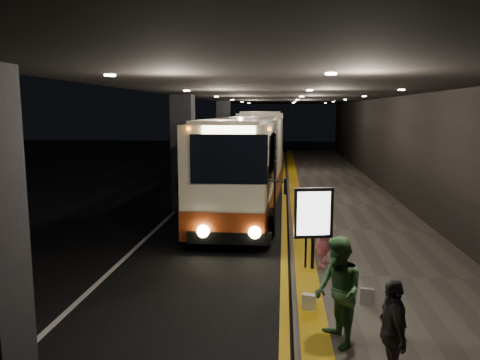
{
  "coord_description": "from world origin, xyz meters",
  "views": [
    {
      "loc": [
        2.29,
        -13.43,
        3.82
      ],
      "look_at": [
        0.97,
        0.72,
        1.7
      ],
      "focal_mm": 35.0,
      "sensor_mm": 36.0,
      "label": 1
    }
  ],
  "objects_px": {
    "coach_main": "(246,169)",
    "passenger_waiting_green": "(338,291)",
    "bag_polka": "(367,296)",
    "bag_plain": "(309,302)",
    "info_sign": "(314,215)",
    "coach_second": "(264,143)",
    "passenger_waiting_grey": "(392,333)",
    "stanchion_post": "(306,245)",
    "passenger_boarding": "(325,232)"
  },
  "relations": [
    {
      "from": "coach_main",
      "to": "stanchion_post",
      "type": "distance_m",
      "value": 6.92
    },
    {
      "from": "bag_plain",
      "to": "stanchion_post",
      "type": "distance_m",
      "value": 2.4
    },
    {
      "from": "coach_second",
      "to": "bag_polka",
      "type": "distance_m",
      "value": 21.27
    },
    {
      "from": "passenger_waiting_green",
      "to": "coach_second",
      "type": "bearing_deg",
      "value": 168.29
    },
    {
      "from": "bag_polka",
      "to": "bag_plain",
      "type": "relative_size",
      "value": 1.01
    },
    {
      "from": "coach_main",
      "to": "coach_second",
      "type": "bearing_deg",
      "value": 91.54
    },
    {
      "from": "passenger_waiting_grey",
      "to": "info_sign",
      "type": "relative_size",
      "value": 0.78
    },
    {
      "from": "passenger_boarding",
      "to": "stanchion_post",
      "type": "bearing_deg",
      "value": 139.59
    },
    {
      "from": "stanchion_post",
      "to": "coach_second",
      "type": "bearing_deg",
      "value": 95.44
    },
    {
      "from": "info_sign",
      "to": "bag_polka",
      "type": "bearing_deg",
      "value": -76.32
    },
    {
      "from": "coach_main",
      "to": "stanchion_post",
      "type": "xyz_separation_m",
      "value": [
        1.94,
        -6.57,
        -0.95
      ]
    },
    {
      "from": "passenger_boarding",
      "to": "bag_plain",
      "type": "xyz_separation_m",
      "value": [
        -0.5,
        -2.6,
        -0.66
      ]
    },
    {
      "from": "passenger_waiting_grey",
      "to": "stanchion_post",
      "type": "relative_size",
      "value": 1.35
    },
    {
      "from": "bag_plain",
      "to": "passenger_waiting_green",
      "type": "bearing_deg",
      "value": -73.13
    },
    {
      "from": "bag_plain",
      "to": "info_sign",
      "type": "distance_m",
      "value": 2.59
    },
    {
      "from": "coach_main",
      "to": "passenger_waiting_green",
      "type": "height_order",
      "value": "coach_main"
    },
    {
      "from": "coach_main",
      "to": "passenger_boarding",
      "type": "relative_size",
      "value": 6.88
    },
    {
      "from": "passenger_waiting_green",
      "to": "passenger_waiting_grey",
      "type": "xyz_separation_m",
      "value": [
        0.58,
        -1.09,
        -0.12
      ]
    },
    {
      "from": "info_sign",
      "to": "passenger_waiting_grey",
      "type": "bearing_deg",
      "value": -92.43
    },
    {
      "from": "bag_polka",
      "to": "stanchion_post",
      "type": "xyz_separation_m",
      "value": [
        -1.08,
        1.99,
        0.4
      ]
    },
    {
      "from": "bag_plain",
      "to": "info_sign",
      "type": "relative_size",
      "value": 0.16
    },
    {
      "from": "passenger_boarding",
      "to": "stanchion_post",
      "type": "relative_size",
      "value": 1.46
    },
    {
      "from": "info_sign",
      "to": "stanchion_post",
      "type": "distance_m",
      "value": 0.76
    },
    {
      "from": "coach_second",
      "to": "stanchion_post",
      "type": "distance_m",
      "value": 19.14
    },
    {
      "from": "bag_plain",
      "to": "stanchion_post",
      "type": "xyz_separation_m",
      "value": [
        0.04,
        2.37,
        0.4
      ]
    },
    {
      "from": "bag_polka",
      "to": "stanchion_post",
      "type": "distance_m",
      "value": 2.3
    },
    {
      "from": "bag_plain",
      "to": "info_sign",
      "type": "xyz_separation_m",
      "value": [
        0.2,
        2.31,
        1.15
      ]
    },
    {
      "from": "passenger_waiting_green",
      "to": "info_sign",
      "type": "relative_size",
      "value": 0.9
    },
    {
      "from": "bag_polka",
      "to": "bag_plain",
      "type": "distance_m",
      "value": 1.18
    },
    {
      "from": "passenger_waiting_grey",
      "to": "stanchion_post",
      "type": "height_order",
      "value": "passenger_waiting_grey"
    },
    {
      "from": "coach_second",
      "to": "bag_plain",
      "type": "bearing_deg",
      "value": -85.3
    },
    {
      "from": "passenger_waiting_green",
      "to": "info_sign",
      "type": "xyz_separation_m",
      "value": [
        -0.17,
        3.54,
        0.43
      ]
    },
    {
      "from": "coach_second",
      "to": "bag_polka",
      "type": "bearing_deg",
      "value": -82.2
    },
    {
      "from": "coach_second",
      "to": "bag_plain",
      "type": "xyz_separation_m",
      "value": [
        1.77,
        -21.39,
        -1.45
      ]
    },
    {
      "from": "coach_main",
      "to": "coach_second",
      "type": "distance_m",
      "value": 12.46
    },
    {
      "from": "passenger_waiting_grey",
      "to": "bag_plain",
      "type": "bearing_deg",
      "value": -162.62
    },
    {
      "from": "info_sign",
      "to": "stanchion_post",
      "type": "xyz_separation_m",
      "value": [
        -0.16,
        0.05,
        -0.74
      ]
    },
    {
      "from": "passenger_waiting_grey",
      "to": "bag_plain",
      "type": "height_order",
      "value": "passenger_waiting_grey"
    },
    {
      "from": "coach_second",
      "to": "passenger_waiting_grey",
      "type": "distance_m",
      "value": 23.88
    },
    {
      "from": "coach_second",
      "to": "info_sign",
      "type": "height_order",
      "value": "coach_second"
    },
    {
      "from": "passenger_boarding",
      "to": "passenger_waiting_grey",
      "type": "distance_m",
      "value": 4.94
    },
    {
      "from": "passenger_boarding",
      "to": "info_sign",
      "type": "relative_size",
      "value": 0.84
    },
    {
      "from": "passenger_waiting_green",
      "to": "bag_polka",
      "type": "distance_m",
      "value": 1.91
    },
    {
      "from": "passenger_waiting_green",
      "to": "passenger_waiting_grey",
      "type": "relative_size",
      "value": 1.15
    },
    {
      "from": "passenger_boarding",
      "to": "bag_polka",
      "type": "xyz_separation_m",
      "value": [
        0.62,
        -2.22,
        -0.65
      ]
    },
    {
      "from": "passenger_boarding",
      "to": "bag_plain",
      "type": "bearing_deg",
      "value": -168.13
    },
    {
      "from": "bag_plain",
      "to": "passenger_waiting_grey",
      "type": "bearing_deg",
      "value": -67.59
    },
    {
      "from": "coach_main",
      "to": "passenger_waiting_green",
      "type": "bearing_deg",
      "value": -75.23
    },
    {
      "from": "info_sign",
      "to": "stanchion_post",
      "type": "relative_size",
      "value": 1.73
    },
    {
      "from": "coach_main",
      "to": "bag_plain",
      "type": "relative_size",
      "value": 36.41
    }
  ]
}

